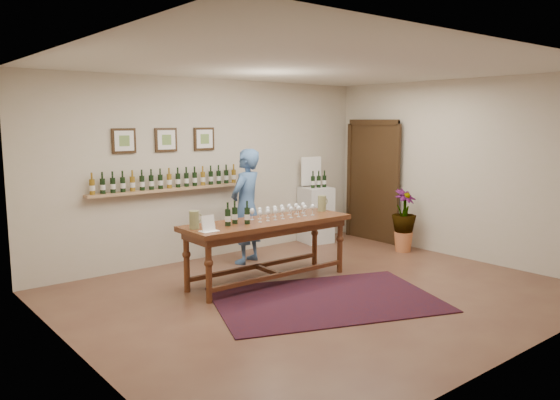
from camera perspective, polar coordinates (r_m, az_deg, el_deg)
ground at (r=7.00m, az=4.20°, el=-9.69°), size 6.00×6.00×0.00m
room_shell at (r=9.52m, az=5.85°, el=1.98°), size 6.00×6.00×6.00m
rug at (r=6.75m, az=4.79°, el=-10.31°), size 3.11×2.62×0.01m
tasting_table at (r=7.30m, az=-1.27°, el=-3.09°), size 2.40×0.80×0.85m
table_glasses at (r=7.46m, az=0.31°, el=-1.21°), size 1.19×0.32×0.16m
table_bottles at (r=6.98m, az=-4.61°, el=-1.18°), size 0.34×0.24×0.34m
pitcher_left at (r=6.75m, az=-8.96°, el=-2.07°), size 0.16×0.16×0.22m
pitcher_right at (r=8.02m, az=4.40°, el=-0.35°), size 0.16×0.16×0.22m
menu_card at (r=6.59m, az=-7.52°, el=-2.42°), size 0.22×0.16×0.19m
display_pedestal at (r=9.76m, az=3.76°, el=-1.55°), size 0.57×0.57×0.99m
pedestal_bottles at (r=9.65m, az=4.06°, el=2.11°), size 0.28×0.12×0.27m
info_sign at (r=9.76m, az=3.27°, el=3.04°), size 0.40×0.09×0.56m
potted_plant at (r=9.26m, az=12.82°, el=-2.09°), size 0.48×0.48×0.90m
person at (r=8.29m, az=-3.55°, el=-0.66°), size 0.75×0.63×1.74m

